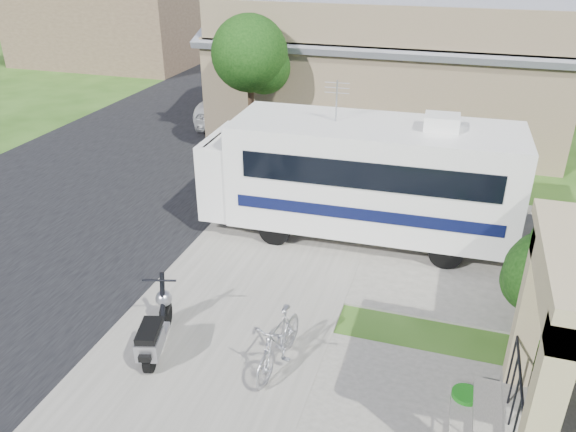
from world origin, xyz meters
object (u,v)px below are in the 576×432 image
(pickup_truck, at_px, (240,101))
(garden_hose, at_px, (465,399))
(bicycle, at_px, (279,344))
(motorhome, at_px, (361,175))
(van, at_px, (280,64))
(shrub, at_px, (556,272))
(scooter, at_px, (155,330))

(pickup_truck, xyz_separation_m, garden_hose, (9.12, -13.32, -0.64))
(bicycle, height_order, garden_hose, bicycle)
(bicycle, height_order, pickup_truck, pickup_truck)
(motorhome, height_order, van, motorhome)
(motorhome, relative_size, pickup_truck, 1.38)
(bicycle, relative_size, garden_hose, 3.88)
(pickup_truck, relative_size, van, 0.88)
(garden_hose, bearing_deg, shrub, 61.77)
(motorhome, relative_size, van, 1.22)
(motorhome, bearing_deg, scooter, -116.76)
(shrub, relative_size, scooter, 1.36)
(motorhome, height_order, pickup_truck, motorhome)
(pickup_truck, bearing_deg, bicycle, 106.03)
(van, relative_size, garden_hose, 13.63)
(bicycle, distance_m, van, 21.15)
(motorhome, distance_m, scooter, 6.09)
(shrub, distance_m, bicycle, 5.21)
(shrub, height_order, scooter, shrub)
(shrub, height_order, van, shrub)
(bicycle, xyz_separation_m, garden_hose, (3.07, 0.09, -0.42))
(shrub, bearing_deg, bicycle, -149.23)
(garden_hose, bearing_deg, van, 115.76)
(shrub, bearing_deg, pickup_truck, 134.23)
(shrub, height_order, bicycle, shrub)
(shrub, distance_m, pickup_truck, 15.04)
(shrub, bearing_deg, van, 122.26)
(shrub, bearing_deg, garden_hose, -118.23)
(shrub, height_order, garden_hose, shrub)
(shrub, relative_size, van, 0.39)
(scooter, bearing_deg, motorhome, 49.26)
(shrub, distance_m, van, 20.64)
(motorhome, height_order, bicycle, motorhome)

